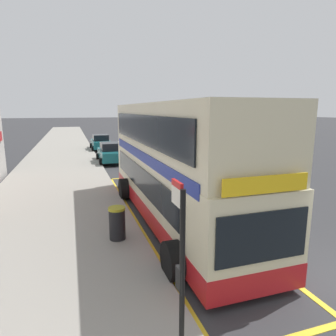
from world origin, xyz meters
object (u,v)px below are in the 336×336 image
Objects in this scene: double_decker_bus at (174,166)px; litter_bin at (117,223)px; bus_stop_sign at (181,258)px; parked_car_silver_distant at (184,144)px; parked_car_teal_far at (101,142)px; parked_car_white_across at (199,155)px; parked_car_teal_ahead at (111,153)px.

double_decker_bus is 10.72× the size of litter_bin.
bus_stop_sign is 25.31m from parked_car_silver_distant.
parked_car_teal_far is 8.84m from parked_car_silver_distant.
litter_bin is (-1.70, -22.79, -0.13)m from parked_car_teal_far.
litter_bin is (-2.40, -1.50, -1.40)m from double_decker_bus.
bus_stop_sign is 2.81× the size of litter_bin.
parked_car_white_across is (5.55, 10.03, -1.27)m from double_decker_bus.
bus_stop_sign is (-2.07, -6.28, -0.23)m from double_decker_bus.
parked_car_teal_far is 1.00× the size of parked_car_white_across.
parked_car_teal_ahead is 1.00× the size of parked_car_teal_far.
double_decker_bus is at bearing 91.24° from parked_car_teal_ahead.
parked_car_teal_far is at bearing 87.16° from bus_stop_sign.
litter_bin is (-0.34, 4.78, -1.17)m from bus_stop_sign.
parked_car_silver_distant reaches higher than litter_bin.
parked_car_teal_far and parked_car_silver_distant have the same top height.
parked_car_silver_distant is (1.61, 7.24, 0.00)m from parked_car_white_across.
parked_car_teal_far is 22.86m from litter_bin.
double_decker_bus is at bearing 32.01° from litter_bin.
parked_car_white_across is 7.41m from parked_car_silver_distant.
double_decker_bus is 6.62m from bus_stop_sign.
parked_car_teal_far is (-0.70, 21.29, -1.27)m from double_decker_bus.
double_decker_bus is 11.53m from parked_car_white_across.
parked_car_teal_far is at bearing -27.96° from parked_car_silver_distant.
parked_car_teal_far is at bearing 91.88° from double_decker_bus.
bus_stop_sign reaches higher than parked_car_silver_distant.
parked_car_silver_distant is at bearing 67.46° from double_decker_bus.
parked_car_white_across and parked_car_silver_distant have the same top height.
parked_car_teal_ahead is (1.39, 19.53, -1.03)m from bus_stop_sign.
double_decker_bus is 13.33m from parked_car_teal_ahead.
parked_car_white_across is (6.25, -11.26, 0.00)m from parked_car_teal_far.
litter_bin is (-9.57, -18.77, -0.13)m from parked_car_silver_distant.
double_decker_bus is at bearing 66.59° from parked_car_silver_distant.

